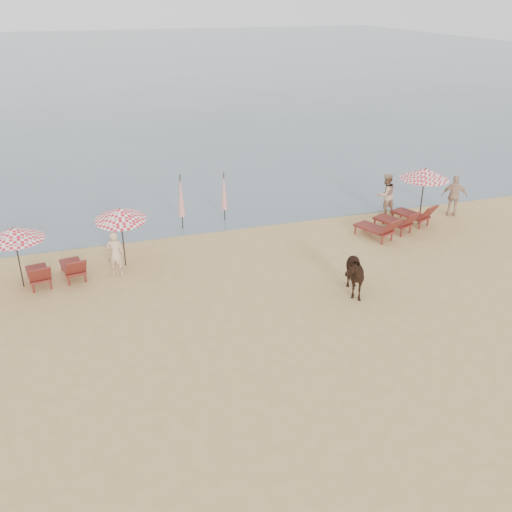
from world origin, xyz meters
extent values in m
plane|color=tan|center=(0.00, 0.00, 0.00)|extent=(120.00, 120.00, 0.00)
cube|color=#51606B|center=(0.00, 80.00, 0.00)|extent=(160.00, 140.00, 0.06)
cube|color=maroon|center=(-6.98, 7.46, 0.36)|extent=(0.90, 1.54, 0.08)
cube|color=maroon|center=(-6.86, 6.69, 0.65)|extent=(0.74, 0.58, 0.64)
cube|color=maroon|center=(-5.86, 7.64, 0.36)|extent=(0.90, 1.54, 0.08)
cube|color=maroon|center=(-5.73, 6.87, 0.65)|extent=(0.74, 0.58, 0.64)
cube|color=maroon|center=(5.80, 7.50, 0.39)|extent=(1.25, 1.71, 0.09)
cube|color=maroon|center=(6.11, 6.72, 0.70)|extent=(0.86, 0.74, 0.68)
cube|color=maroon|center=(6.93, 7.95, 0.39)|extent=(1.25, 1.71, 0.09)
cube|color=maroon|center=(7.24, 7.18, 0.70)|extent=(0.86, 0.74, 0.68)
cube|color=maroon|center=(8.07, 8.41, 0.39)|extent=(1.25, 1.71, 0.09)
cube|color=maroon|center=(8.38, 7.64, 0.70)|extent=(0.86, 0.74, 0.68)
cylinder|color=black|center=(-7.49, 7.35, 0.99)|extent=(0.05, 0.05, 1.98)
cone|color=red|center=(-7.49, 7.35, 1.94)|extent=(1.89, 1.89, 0.41)
sphere|color=black|center=(-7.49, 7.35, 2.12)|extent=(0.07, 0.07, 0.07)
cylinder|color=black|center=(-4.03, 7.97, 1.02)|extent=(0.05, 0.05, 2.03)
cone|color=red|center=(-4.03, 7.97, 1.98)|extent=(1.80, 1.83, 0.61)
sphere|color=black|center=(-4.03, 7.97, 2.17)|extent=(0.08, 0.08, 0.08)
cylinder|color=black|center=(8.38, 8.21, 1.14)|extent=(0.05, 0.05, 2.28)
cone|color=red|center=(8.38, 8.21, 2.23)|extent=(2.03, 2.03, 0.46)
sphere|color=black|center=(8.38, 8.21, 2.43)|extent=(0.08, 0.08, 0.08)
cylinder|color=black|center=(-1.36, 10.78, 1.18)|extent=(0.05, 0.05, 2.36)
cone|color=red|center=(-1.36, 10.78, 1.46)|extent=(0.29, 0.29, 1.77)
cylinder|color=black|center=(0.57, 11.16, 1.08)|extent=(0.05, 0.05, 2.16)
cone|color=red|center=(0.57, 11.16, 1.34)|extent=(0.26, 0.26, 1.62)
imported|color=black|center=(2.77, 3.57, 0.75)|extent=(1.18, 1.91, 1.50)
imported|color=tan|center=(-4.39, 7.25, 0.82)|extent=(0.68, 0.54, 1.65)
imported|color=tan|center=(7.53, 9.68, 0.93)|extent=(1.03, 0.87, 1.87)
imported|color=tan|center=(10.33, 8.64, 0.92)|extent=(1.16, 0.93, 1.84)
camera|label=1|loc=(-5.28, -11.26, 9.06)|focal=40.00mm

